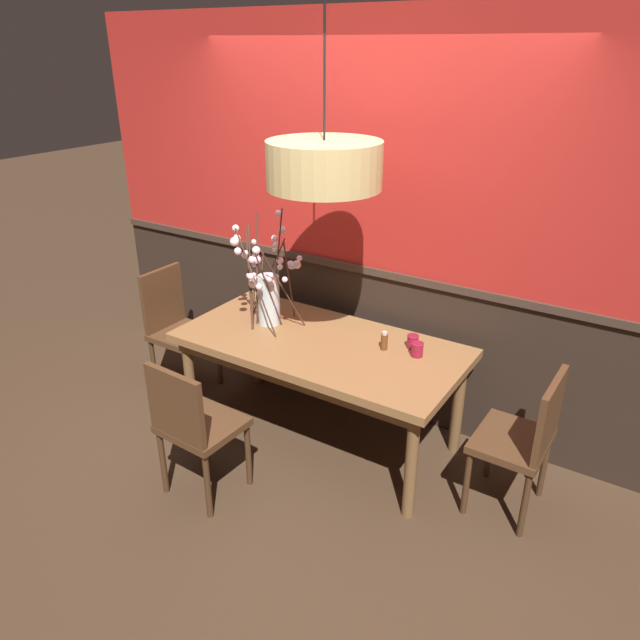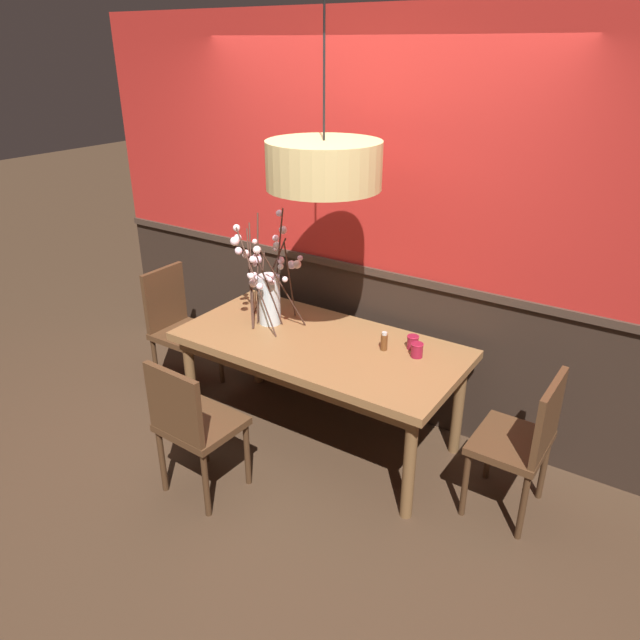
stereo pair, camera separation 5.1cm
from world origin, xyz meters
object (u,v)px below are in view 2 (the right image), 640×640
object	(u,v)px
chair_far_side_right	(418,333)
condiment_bottle	(384,342)
vase_with_blossoms	(268,289)
dining_table	(320,353)
chair_head_west_end	(178,323)
candle_holder_nearer_center	(413,342)
chair_near_side_left	(192,422)
candle_holder_nearer_edge	(417,350)
pendant_lamp	(324,165)
chair_head_east_end	(524,438)

from	to	relation	value
chair_far_side_right	condiment_bottle	world-z (taller)	chair_far_side_right
vase_with_blossoms	dining_table	bearing A→B (deg)	-5.93
chair_head_west_end	candle_holder_nearer_center	xyz separation A→B (m)	(1.84, 0.22, 0.26)
chair_far_side_right	chair_near_side_left	distance (m)	1.85
vase_with_blossoms	candle_holder_nearer_edge	distance (m)	1.06
candle_holder_nearer_center	condiment_bottle	world-z (taller)	condiment_bottle
vase_with_blossoms	candle_holder_nearer_edge	bearing A→B (deg)	5.75
chair_near_side_left	candle_holder_nearer_center	world-z (taller)	chair_near_side_left
condiment_bottle	pendant_lamp	world-z (taller)	pendant_lamp
chair_head_east_end	pendant_lamp	distance (m)	1.83
candle_holder_nearer_center	condiment_bottle	bearing A→B (deg)	-141.12
chair_head_west_end	vase_with_blossoms	size ratio (longest dim) A/B	1.19
candle_holder_nearer_edge	chair_head_east_end	bearing A→B (deg)	-10.43
chair_near_side_left	vase_with_blossoms	distance (m)	1.04
chair_head_east_end	chair_far_side_right	bearing A→B (deg)	139.89
chair_near_side_left	candle_holder_nearer_center	size ratio (longest dim) A/B	10.15
chair_head_east_end	dining_table	bearing A→B (deg)	-179.21
chair_head_east_end	condiment_bottle	distance (m)	0.97
chair_far_side_right	candle_holder_nearer_center	xyz separation A→B (m)	(0.25, -0.66, 0.27)
chair_head_east_end	chair_near_side_left	distance (m)	1.84
chair_far_side_right	candle_holder_nearer_edge	distance (m)	0.85
chair_head_west_end	chair_far_side_right	distance (m)	1.81
chair_near_side_left	vase_with_blossoms	world-z (taller)	vase_with_blossoms
chair_head_west_end	chair_head_east_end	bearing A→B (deg)	0.10
chair_far_side_right	pendant_lamp	size ratio (longest dim) A/B	0.95
dining_table	candle_holder_nearer_edge	xyz separation A→B (m)	(0.60, 0.15, 0.13)
chair_head_west_end	vase_with_blossoms	world-z (taller)	vase_with_blossoms
condiment_bottle	candle_holder_nearer_edge	bearing A→B (deg)	8.17
chair_head_west_end	condiment_bottle	bearing A→B (deg)	3.63
candle_holder_nearer_center	pendant_lamp	size ratio (longest dim) A/B	0.09
condiment_bottle	vase_with_blossoms	bearing A→B (deg)	-174.85
condiment_bottle	chair_head_west_end	bearing A→B (deg)	-176.37
condiment_bottle	chair_head_east_end	bearing A→B (deg)	-6.33
chair_head_east_end	candle_holder_nearer_center	size ratio (longest dim) A/B	10.16
candle_holder_nearer_center	condiment_bottle	xyz separation A→B (m)	(-0.14, -0.11, 0.01)
condiment_bottle	pendant_lamp	size ratio (longest dim) A/B	0.13
pendant_lamp	candle_holder_nearer_center	bearing A→B (deg)	35.74
pendant_lamp	chair_head_west_end	bearing A→B (deg)	175.79
chair_near_side_left	vase_with_blossoms	xyz separation A→B (m)	(-0.14, 0.91, 0.47)
dining_table	vase_with_blossoms	distance (m)	0.55
vase_with_blossoms	pendant_lamp	world-z (taller)	pendant_lamp
candle_holder_nearer_edge	condiment_bottle	bearing A→B (deg)	-171.83
chair_head_east_end	chair_near_side_left	bearing A→B (deg)	-151.35
chair_head_west_end	pendant_lamp	xyz separation A→B (m)	(1.39, -0.10, 1.34)
chair_head_east_end	candle_holder_nearer_center	xyz separation A→B (m)	(-0.79, 0.22, 0.27)
chair_head_east_end	vase_with_blossoms	bearing A→B (deg)	179.10
candle_holder_nearer_center	candle_holder_nearer_edge	distance (m)	0.11
chair_far_side_right	chair_head_east_end	bearing A→B (deg)	-40.11
dining_table	chair_head_west_end	bearing A→B (deg)	179.41
chair_near_side_left	chair_far_side_right	bearing A→B (deg)	71.66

